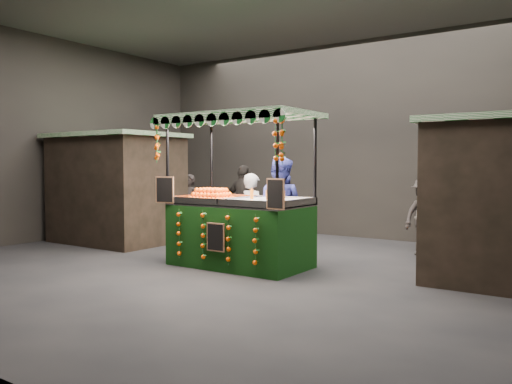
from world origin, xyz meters
The scene contains 11 objects.
ground centered at (0.00, 0.00, 0.00)m, with size 12.00×12.00×0.00m, color black.
market_hall centered at (0.00, 0.00, 3.38)m, with size 12.10×10.10×5.05m.
neighbour_stall_left centered at (-4.40, 1.00, 1.31)m, with size 3.00×2.20×2.60m.
juice_stall centered at (-0.14, 0.20, 0.86)m, with size 2.86×1.68×2.77m.
vendor_grey centered at (-0.44, 1.04, 0.84)m, with size 0.69×0.54×1.69m.
vendor_blue centered at (0.17, 1.09, 1.00)m, with size 1.03×0.83×2.00m.
shopper_0 centered at (-3.32, 2.39, 0.81)m, with size 0.60×0.41×1.62m.
shopper_1 centered at (2.58, 2.88, 0.87)m, with size 1.06×0.99×1.74m.
shopper_2 centered at (-2.22, 3.23, 0.93)m, with size 1.11×0.50×1.86m.
shopper_3 centered at (2.15, 3.79, 0.79)m, with size 1.05×1.18×1.58m.
shopper_4 centered at (-4.50, 3.07, 0.78)m, with size 0.87×0.69×1.56m.
Camera 1 is at (5.44, -7.39, 1.86)m, focal length 36.47 mm.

